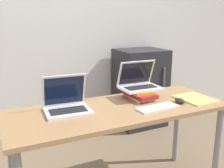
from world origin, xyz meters
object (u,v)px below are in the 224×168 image
notepad (195,99)px  laptop_on_books (139,83)px  book_stack (140,94)px  laptop_left (67,104)px  wireless_keyboard (157,107)px  mouse (180,101)px  mini_fridge (140,88)px

notepad → laptop_on_books: bearing=147.8°
laptop_on_books → notepad: 0.46m
book_stack → laptop_left: bearing=-178.1°
wireless_keyboard → notepad: wireless_keyboard is taller
book_stack → wireless_keyboard: (-0.01, -0.25, -0.03)m
wireless_keyboard → mouse: 0.22m
mouse → mini_fridge: size_ratio=0.10×
laptop_left → mouse: bearing=-14.3°
notepad → mouse: bearing=-173.4°
mouse → laptop_on_books: bearing=129.3°
mouse → notepad: (0.17, 0.02, -0.01)m
laptop_on_books → wireless_keyboard: laptop_on_books is taller
laptop_on_books → mouse: 0.34m
notepad → mini_fridge: mini_fridge is taller
book_stack → mini_fridge: 1.29m
laptop_left → mouse: size_ratio=3.14×
laptop_left → notepad: bearing=-10.8°
laptop_left → laptop_on_books: 0.61m
wireless_keyboard → mouse: mouse is taller
laptop_on_books → laptop_left: bearing=-175.5°
laptop_on_books → notepad: bearing=-32.2°
laptop_left → notepad: 1.00m
notepad → mini_fridge: (0.29, 1.27, -0.26)m
book_stack → notepad: 0.43m
laptop_left → mini_fridge: laptop_left is taller
laptop_left → mini_fridge: bearing=40.4°
laptop_left → mouse: (0.81, -0.21, -0.03)m
laptop_on_books → wireless_keyboard: (-0.01, -0.28, -0.11)m
mouse → mini_fridge: mini_fridge is taller
book_stack → laptop_on_books: size_ratio=0.93×
book_stack → mini_fridge: mini_fridge is taller
wireless_keyboard → mouse: bearing=6.8°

